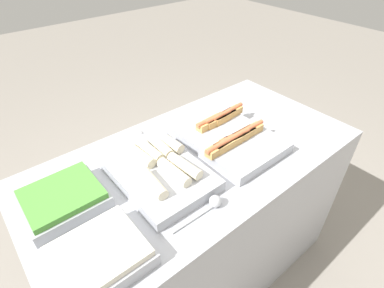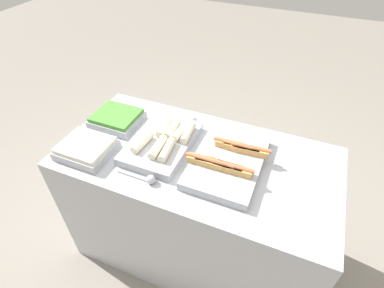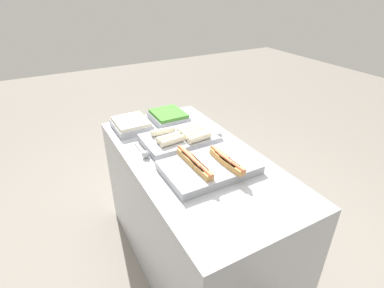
% 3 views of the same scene
% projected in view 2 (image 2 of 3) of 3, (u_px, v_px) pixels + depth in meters
% --- Properties ---
extents(ground_plane, '(12.00, 12.00, 0.00)m').
position_uv_depth(ground_plane, '(196.00, 245.00, 2.29)').
color(ground_plane, gray).
extents(counter, '(1.56, 0.79, 0.93)m').
position_uv_depth(counter, '(196.00, 207.00, 1.98)').
color(counter, '#A8AAB2').
rests_on(counter, ground_plane).
extents(tray_hotdogs, '(0.41, 0.53, 0.10)m').
position_uv_depth(tray_hotdogs, '(228.00, 160.00, 1.60)').
color(tray_hotdogs, '#A8AAB2').
rests_on(tray_hotdogs, counter).
extents(tray_wraps, '(0.33, 0.48, 0.10)m').
position_uv_depth(tray_wraps, '(163.00, 141.00, 1.72)').
color(tray_wraps, '#A8AAB2').
rests_on(tray_wraps, counter).
extents(tray_side_front, '(0.29, 0.25, 0.07)m').
position_uv_depth(tray_side_front, '(86.00, 148.00, 1.67)').
color(tray_side_front, '#A8AAB2').
rests_on(tray_side_front, counter).
extents(tray_side_back, '(0.29, 0.25, 0.07)m').
position_uv_depth(tray_side_back, '(117.00, 119.00, 1.88)').
color(tray_side_back, '#A8AAB2').
rests_on(tray_side_back, counter).
extents(serving_spoon_near, '(0.23, 0.05, 0.05)m').
position_uv_depth(serving_spoon_near, '(148.00, 179.00, 1.52)').
color(serving_spoon_near, '#B2B5BA').
rests_on(serving_spoon_near, counter).
extents(serving_spoon_far, '(0.24, 0.05, 0.05)m').
position_uv_depth(serving_spoon_far, '(191.00, 120.00, 1.90)').
color(serving_spoon_far, '#B2B5BA').
rests_on(serving_spoon_far, counter).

